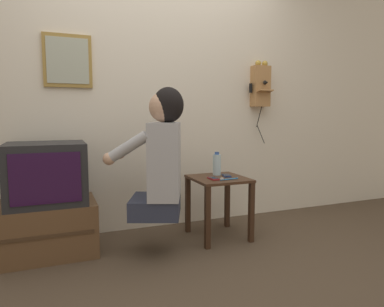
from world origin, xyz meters
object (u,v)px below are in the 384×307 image
(framed_picture, at_px, (68,61))
(water_bottle, at_px, (217,164))
(person, at_px, (162,155))
(toothbrush, at_px, (228,179))
(cell_phone_spare, at_px, (227,175))
(wall_phone_antique, at_px, (261,85))
(cell_phone_held, at_px, (213,178))
(television, at_px, (47,173))

(framed_picture, distance_m, water_bottle, 1.51)
(person, distance_m, toothbrush, 0.61)
(framed_picture, xyz_separation_m, water_bottle, (1.19, -0.35, -0.87))
(person, relative_size, water_bottle, 4.67)
(cell_phone_spare, height_order, toothbrush, toothbrush)
(framed_picture, height_order, cell_phone_spare, framed_picture)
(wall_phone_antique, xyz_separation_m, framed_picture, (-1.82, 0.04, 0.14))
(wall_phone_antique, xyz_separation_m, cell_phone_spare, (-0.58, -0.39, -0.82))
(wall_phone_antique, distance_m, water_bottle, 1.01)
(cell_phone_held, relative_size, water_bottle, 0.61)
(person, bearing_deg, cell_phone_spare, -52.21)
(cell_phone_held, distance_m, water_bottle, 0.22)
(cell_phone_held, bearing_deg, television, 170.66)
(cell_phone_spare, distance_m, water_bottle, 0.13)
(cell_phone_held, bearing_deg, wall_phone_antique, 32.00)
(cell_phone_held, bearing_deg, toothbrush, -37.04)
(cell_phone_held, xyz_separation_m, water_bottle, (0.11, 0.17, 0.09))
(framed_picture, relative_size, cell_phone_spare, 3.16)
(framed_picture, distance_m, cell_phone_held, 1.53)
(cell_phone_spare, bearing_deg, person, -149.65)
(wall_phone_antique, xyz_separation_m, cell_phone_held, (-0.75, -0.47, -0.82))
(television, height_order, cell_phone_held, television)
(water_bottle, distance_m, toothbrush, 0.25)
(cell_phone_held, height_order, toothbrush, toothbrush)
(person, height_order, framed_picture, framed_picture)
(television, relative_size, framed_picture, 1.28)
(framed_picture, bearing_deg, wall_phone_antique, -1.38)
(television, height_order, cell_phone_spare, television)
(television, distance_m, framed_picture, 0.94)
(television, bearing_deg, wall_phone_antique, 7.87)
(framed_picture, bearing_deg, cell_phone_held, -25.78)
(cell_phone_held, bearing_deg, cell_phone_spare, 25.94)
(television, height_order, wall_phone_antique, wall_phone_antique)
(water_bottle, xyz_separation_m, toothbrush, (-0.02, -0.24, -0.09))
(television, xyz_separation_m, cell_phone_spare, (1.43, -0.11, -0.09))
(framed_picture, xyz_separation_m, cell_phone_held, (1.07, -0.52, -0.96))
(cell_phone_held, bearing_deg, framed_picture, 153.75)
(person, distance_m, water_bottle, 0.65)
(framed_picture, relative_size, toothbrush, 2.46)
(cell_phone_held, relative_size, toothbrush, 0.72)
(framed_picture, height_order, cell_phone_held, framed_picture)
(cell_phone_spare, xyz_separation_m, water_bottle, (-0.05, 0.08, 0.09))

